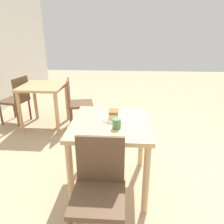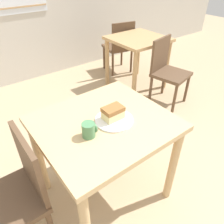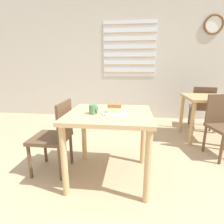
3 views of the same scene
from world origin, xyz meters
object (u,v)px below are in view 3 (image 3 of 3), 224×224
at_px(dining_table_far, 208,105).
at_px(chair_far_opposite, 202,106).
at_px(chair_far_corner, 224,123).
at_px(dining_table_near, 110,124).
at_px(chair_near_window, 56,135).
at_px(cake_slice, 115,108).
at_px(coffee_mug, 93,109).
at_px(plate, 114,113).

bearing_deg(dining_table_far, chair_far_opposite, 77.62).
bearing_deg(chair_far_corner, dining_table_near, -167.32).
height_order(chair_near_window, chair_far_corner, same).
distance_m(dining_table_near, chair_far_opposite, 2.40).
relative_size(dining_table_near, chair_far_opposite, 1.02).
height_order(dining_table_near, chair_far_opposite, chair_far_opposite).
xyz_separation_m(dining_table_near, cake_slice, (0.06, -0.02, 0.18)).
distance_m(dining_table_near, chair_near_window, 0.65).
bearing_deg(chair_far_corner, chair_near_window, -175.35).
height_order(dining_table_near, dining_table_far, dining_table_near).
height_order(chair_far_corner, coffee_mug, coffee_mug).
bearing_deg(plate, dining_table_near, 144.71).
bearing_deg(coffee_mug, chair_near_window, 166.74).
relative_size(chair_near_window, cake_slice, 6.35).
distance_m(dining_table_near, plate, 0.15).
bearing_deg(chair_far_corner, plate, -165.25).
xyz_separation_m(chair_near_window, chair_far_corner, (2.10, 0.64, 0.00)).
bearing_deg(coffee_mug, chair_far_corner, 24.85).
bearing_deg(coffee_mug, dining_table_near, 23.04).
relative_size(chair_far_opposite, plate, 3.33).
relative_size(chair_far_opposite, coffee_mug, 8.98).
xyz_separation_m(chair_far_opposite, plate, (-1.53, -1.83, 0.30)).
height_order(chair_far_corner, cake_slice, cake_slice).
bearing_deg(dining_table_far, chair_near_window, -150.32).
relative_size(dining_table_near, chair_near_window, 1.02).
bearing_deg(coffee_mug, cake_slice, 11.02).
height_order(dining_table_near, chair_near_window, chair_near_window).
bearing_deg(chair_far_opposite, chair_near_window, 49.82).
distance_m(chair_near_window, cake_slice, 0.77).
relative_size(chair_near_window, coffee_mug, 8.98).
xyz_separation_m(chair_far_corner, plate, (-1.42, -0.73, 0.30)).
height_order(chair_near_window, plate, chair_near_window).
height_order(cake_slice, coffee_mug, cake_slice).
bearing_deg(dining_table_near, coffee_mug, -156.96).
height_order(chair_near_window, chair_far_opposite, same).
bearing_deg(cake_slice, dining_table_far, 41.87).
bearing_deg(chair_far_corner, chair_far_opposite, 71.96).
bearing_deg(cake_slice, chair_far_opposite, 49.83).
distance_m(chair_near_window, chair_far_opposite, 2.82).
xyz_separation_m(cake_slice, coffee_mug, (-0.21, -0.04, -0.01)).
relative_size(dining_table_far, plate, 2.92).
xyz_separation_m(dining_table_near, plate, (0.05, -0.04, 0.13)).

